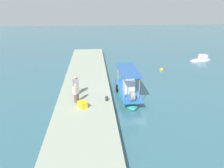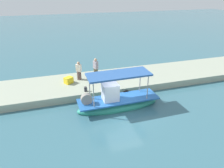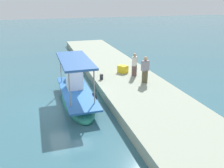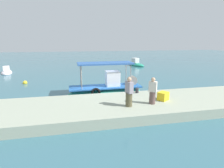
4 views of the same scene
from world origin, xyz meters
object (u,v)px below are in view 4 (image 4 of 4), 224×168
at_px(fisherman_by_crate, 129,93).
at_px(fisherman_near_bollard, 153,92).
at_px(cargo_crate, 163,96).
at_px(moored_boat_mid, 136,64).
at_px(marker_buoy, 25,83).
at_px(moored_boat_near, 7,72).
at_px(mooring_bollard, 137,90).
at_px(main_fishing_boat, 106,89).

bearing_deg(fisherman_by_crate, fisherman_near_bollard, 4.96).
bearing_deg(cargo_crate, fisherman_by_crate, -165.58).
relative_size(cargo_crate, moored_boat_mid, 0.18).
distance_m(fisherman_near_bollard, fisherman_by_crate, 1.54).
bearing_deg(marker_buoy, moored_boat_mid, 33.49).
height_order(fisherman_by_crate, moored_boat_near, fisherman_by_crate).
bearing_deg(marker_buoy, mooring_bollard, -38.81).
bearing_deg(main_fishing_boat, moored_boat_near, 132.10).
xyz_separation_m(mooring_bollard, cargo_crate, (1.10, -1.94, 0.08)).
distance_m(mooring_bollard, moored_boat_near, 19.92).
height_order(fisherman_near_bollard, fisherman_by_crate, fisherman_by_crate).
height_order(fisherman_by_crate, mooring_bollard, fisherman_by_crate).
relative_size(moored_boat_near, moored_boat_mid, 1.00).
bearing_deg(fisherman_by_crate, moored_boat_mid, 69.49).
bearing_deg(fisherman_near_bollard, mooring_bollard, 92.45).
xyz_separation_m(fisherman_near_bollard, moored_boat_mid, (6.19, 20.52, -1.08)).
xyz_separation_m(fisherman_near_bollard, cargo_crate, (0.99, 0.52, -0.48)).
relative_size(fisherman_near_bollard, fisherman_by_crate, 0.94).
relative_size(mooring_bollard, cargo_crate, 0.55).
bearing_deg(marker_buoy, main_fishing_boat, -36.38).
bearing_deg(fisherman_by_crate, moored_boat_near, 124.59).
height_order(mooring_bollard, moored_boat_mid, moored_boat_mid).
xyz_separation_m(fisherman_near_bollard, mooring_bollard, (-0.11, 2.46, -0.56)).
distance_m(fisherman_near_bollard, moored_boat_near, 21.89).
distance_m(marker_buoy, moored_boat_mid, 18.92).
bearing_deg(moored_boat_mid, mooring_bollard, -109.22).
bearing_deg(moored_boat_mid, fisherman_near_bollard, -106.79).
bearing_deg(moored_boat_near, main_fishing_boat, -47.90).
xyz_separation_m(main_fishing_boat, moored_boat_near, (-11.46, 12.68, -0.32)).
distance_m(fisherman_near_bollard, mooring_bollard, 2.52).
relative_size(fisherman_by_crate, marker_buoy, 3.83).
xyz_separation_m(main_fishing_boat, mooring_bollard, (1.92, -2.06, 0.31)).
height_order(fisherman_near_bollard, moored_boat_near, fisherman_near_bollard).
height_order(fisherman_near_bollard, mooring_bollard, fisherman_near_bollard).
distance_m(fisherman_near_bollard, cargo_crate, 1.21).
bearing_deg(moored_boat_mid, moored_boat_near, -170.41).
relative_size(main_fishing_boat, moored_boat_near, 1.61).
distance_m(mooring_bollard, cargo_crate, 2.23).
relative_size(main_fishing_boat, fisherman_near_bollard, 3.72).
height_order(fisherman_by_crate, moored_boat_mid, fisherman_by_crate).
xyz_separation_m(main_fishing_boat, moored_boat_mid, (8.22, 16.01, -0.21)).
bearing_deg(marker_buoy, fisherman_near_bollard, -46.45).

